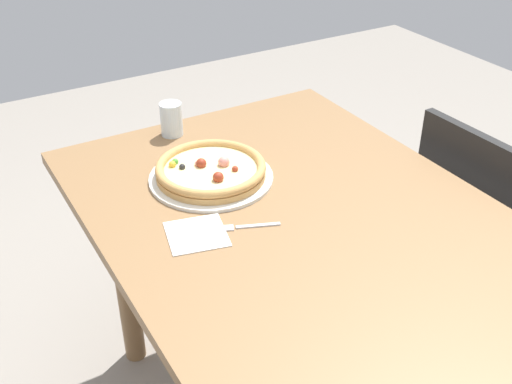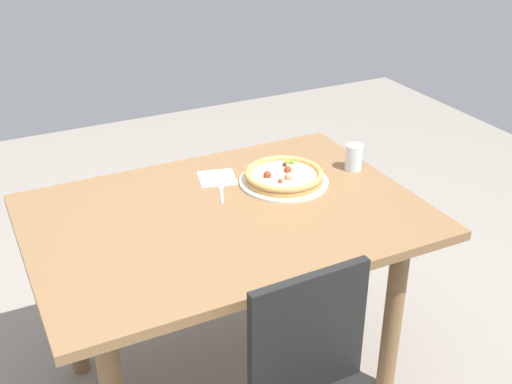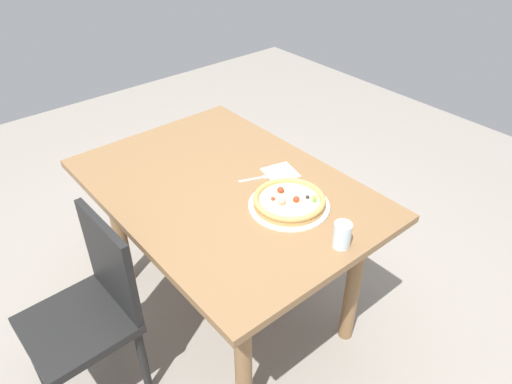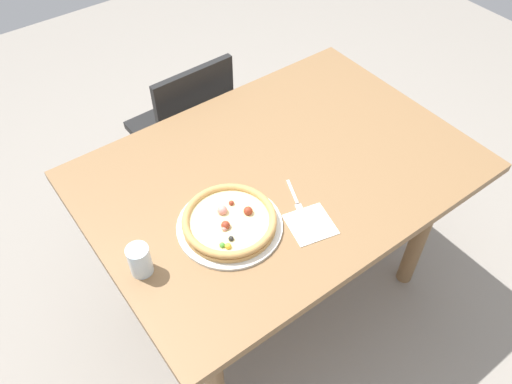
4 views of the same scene
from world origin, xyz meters
TOP-DOWN VIEW (x-y plane):
  - dining_table at (0.00, 0.00)m, footprint 1.36×0.96m
  - chair_near at (-0.00, -0.69)m, footprint 0.41×0.41m
  - plate at (0.29, 0.11)m, footprint 0.34×0.34m
  - pizza at (0.29, 0.11)m, footprint 0.30×0.30m
  - fork at (0.05, 0.16)m, footprint 0.08×0.16m
  - drinking_glass at (0.60, 0.10)m, footprint 0.07×0.07m
  - napkin at (0.08, 0.26)m, footprint 0.17×0.17m

SIDE VIEW (x-z plane):
  - chair_near at x=0.00m, z-range 0.04..0.92m
  - dining_table at x=0.00m, z-range 0.28..1.06m
  - napkin at x=0.08m, z-range 0.78..0.78m
  - fork at x=0.05m, z-range 0.78..0.78m
  - plate at x=0.29m, z-range 0.78..0.79m
  - pizza at x=0.29m, z-range 0.78..0.83m
  - drinking_glass at x=0.60m, z-range 0.78..0.88m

